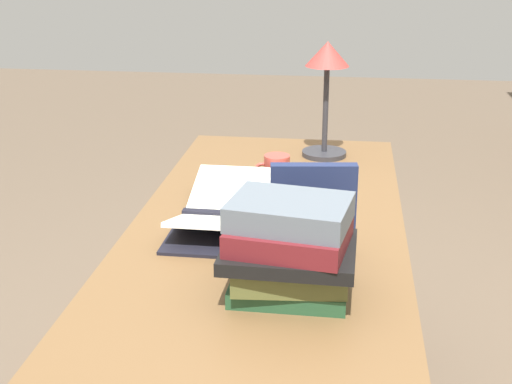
% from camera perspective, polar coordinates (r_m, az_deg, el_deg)
% --- Properties ---
extents(reading_desk, '(1.60, 0.70, 0.77)m').
position_cam_1_polar(reading_desk, '(1.89, 0.94, -5.20)').
color(reading_desk, brown).
rests_on(reading_desk, ground_plane).
extents(open_book, '(0.49, 0.31, 0.07)m').
position_cam_1_polar(open_book, '(1.86, -1.44, -1.57)').
color(open_book, black).
rests_on(open_book, reading_desk).
extents(book_stack_tall, '(0.23, 0.27, 0.21)m').
position_cam_1_polar(book_stack_tall, '(1.44, 2.69, -4.50)').
color(book_stack_tall, '#234C2D').
rests_on(book_stack_tall, reading_desk).
extents(book_standing_upright, '(0.06, 0.20, 0.22)m').
position_cam_1_polar(book_standing_upright, '(1.63, 4.57, -1.49)').
color(book_standing_upright, '#1E284C').
rests_on(book_standing_upright, reading_desk).
extents(reading_lamp, '(0.15, 0.15, 0.38)m').
position_cam_1_polar(reading_lamp, '(2.34, 5.68, 9.36)').
color(reading_lamp, '#2D2D33').
rests_on(reading_lamp, reading_desk).
extents(coffee_mug, '(0.08, 0.11, 0.09)m').
position_cam_1_polar(coffee_mug, '(2.10, 1.62, 1.74)').
color(coffee_mug, '#B74238').
rests_on(coffee_mug, reading_desk).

